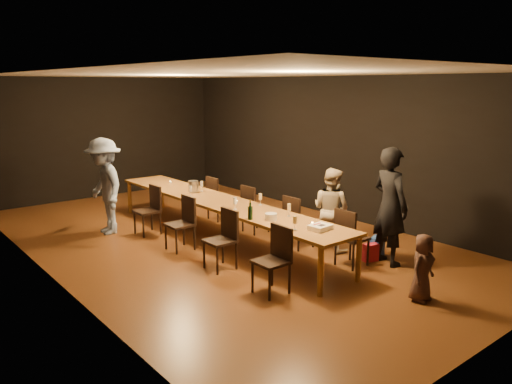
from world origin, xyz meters
TOP-DOWN VIEW (x-y plane):
  - ground at (0.00, 0.00)m, footprint 10.00×10.00m
  - room_shell at (0.00, 0.00)m, footprint 6.04×10.04m
  - table at (0.00, 0.00)m, footprint 0.90×6.00m
  - chair_right_0 at (0.85, -2.40)m, footprint 0.42×0.42m
  - chair_right_1 at (0.85, -1.20)m, footprint 0.42×0.42m
  - chair_right_2 at (0.85, 0.00)m, footprint 0.42×0.42m
  - chair_right_3 at (0.85, 1.20)m, footprint 0.42×0.42m
  - chair_left_0 at (-0.85, -2.40)m, footprint 0.42×0.42m
  - chair_left_1 at (-0.85, -1.20)m, footprint 0.42×0.42m
  - chair_left_2 at (-0.85, 0.00)m, footprint 0.42×0.42m
  - chair_left_3 at (-0.85, 1.20)m, footprint 0.42×0.42m
  - woman_birthday at (1.38, -2.70)m, footprint 0.57×0.76m
  - woman_tan at (1.18, -1.65)m, footprint 0.63×0.76m
  - man_blue at (-1.42, 1.76)m, footprint 0.80×1.25m
  - child at (0.54, -3.84)m, footprint 0.48×0.35m
  - gift_bag_red at (1.24, -2.47)m, footprint 0.27×0.19m
  - gift_bag_blue at (1.52, -2.39)m, footprint 0.31×0.26m
  - birthday_cake at (0.06, -2.45)m, footprint 0.33×0.27m
  - plate_stack at (-0.15, -1.60)m, footprint 0.21×0.21m
  - champagne_bottle at (-0.38, -1.37)m, footprint 0.09×0.09m
  - ice_bucket at (0.04, 0.95)m, footprint 0.24×0.24m
  - wineglass_0 at (-0.24, -2.22)m, footprint 0.06×0.06m
  - wineglass_1 at (0.22, -1.61)m, footprint 0.06×0.06m
  - wineglass_2 at (-0.18, -0.70)m, footprint 0.06×0.06m
  - wineglass_3 at (0.36, -0.73)m, footprint 0.06×0.06m
  - wineglass_4 at (-0.24, 0.61)m, footprint 0.06×0.06m
  - wineglass_5 at (0.20, 0.89)m, footprint 0.06×0.06m
  - tealight_near at (0.15, -2.20)m, footprint 0.05×0.05m
  - tealight_mid at (0.15, -0.31)m, footprint 0.05×0.05m
  - tealight_far at (0.15, 2.03)m, footprint 0.05×0.05m

SIDE VIEW (x-z plane):
  - ground at x=0.00m, z-range 0.00..0.00m
  - gift_bag_red at x=1.24m, z-range 0.00..0.29m
  - gift_bag_blue at x=1.52m, z-range 0.00..0.33m
  - child at x=0.54m, z-range 0.00..0.92m
  - chair_right_0 at x=0.85m, z-range 0.00..0.93m
  - chair_right_1 at x=0.85m, z-range 0.00..0.93m
  - chair_right_2 at x=0.85m, z-range 0.00..0.93m
  - chair_right_3 at x=0.85m, z-range 0.00..0.93m
  - chair_left_0 at x=-0.85m, z-range 0.00..0.93m
  - chair_left_1 at x=-0.85m, z-range 0.00..0.93m
  - chair_left_2 at x=-0.85m, z-range 0.00..0.93m
  - chair_left_3 at x=-0.85m, z-range 0.00..0.93m
  - table at x=0.00m, z-range 0.33..1.08m
  - woman_tan at x=1.18m, z-range 0.00..1.44m
  - tealight_near at x=0.15m, z-range 0.75..0.78m
  - tealight_mid at x=0.15m, z-range 0.75..0.78m
  - tealight_far at x=0.15m, z-range 0.75..0.78m
  - birthday_cake at x=0.06m, z-range 0.75..0.82m
  - plate_stack at x=-0.15m, z-range 0.75..0.86m
  - wineglass_0 at x=-0.24m, z-range 0.75..0.96m
  - wineglass_1 at x=0.22m, z-range 0.75..0.96m
  - wineglass_2 at x=-0.18m, z-range 0.75..0.96m
  - wineglass_3 at x=0.36m, z-range 0.75..0.96m
  - wineglass_4 at x=-0.24m, z-range 0.75..0.96m
  - wineglass_5 at x=0.20m, z-range 0.75..0.96m
  - ice_bucket at x=0.04m, z-range 0.75..0.97m
  - champagne_bottle at x=-0.38m, z-range 0.75..1.07m
  - man_blue at x=-1.42m, z-range 0.00..1.84m
  - woman_birthday at x=1.38m, z-range 0.00..1.88m
  - room_shell at x=0.00m, z-range 0.57..3.59m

